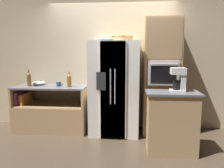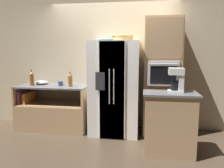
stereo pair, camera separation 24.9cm
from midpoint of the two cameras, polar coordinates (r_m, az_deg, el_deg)
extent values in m
plane|color=#4C3D2D|center=(4.30, 1.27, -12.57)|extent=(20.00, 20.00, 0.00)
cube|color=beige|center=(4.46, 2.06, 6.60)|extent=(12.00, 0.06, 2.80)
cube|color=tan|center=(4.58, -13.33, -8.12)|extent=(1.39, 0.66, 0.51)
cube|color=tan|center=(4.51, -13.45, -4.91)|extent=(1.33, 0.61, 0.02)
cube|color=tan|center=(4.77, -21.07, -2.54)|extent=(0.04, 0.66, 0.34)
cube|color=tan|center=(4.27, -5.06, -3.23)|extent=(0.04, 0.66, 0.34)
cube|color=slate|center=(4.45, -13.60, -0.56)|extent=(1.39, 0.66, 0.03)
cube|color=#934784|center=(4.72, -20.61, -3.01)|extent=(0.05, 0.43, 0.25)
cube|color=orange|center=(4.70, -19.94, -3.44)|extent=(0.05, 0.32, 0.18)
cube|color=orange|center=(4.67, -19.34, -3.30)|extent=(0.03, 0.45, 0.21)
cube|color=white|center=(4.11, 2.48, -1.02)|extent=(0.90, 0.73, 1.73)
cube|color=white|center=(3.75, 1.77, -1.94)|extent=(0.44, 0.02, 1.70)
cube|color=white|center=(3.74, 1.96, -1.94)|extent=(0.44, 0.02, 1.70)
cylinder|color=#B2B2B7|center=(3.71, 1.24, -0.68)|extent=(0.02, 0.02, 0.61)
cylinder|color=#B2B2B7|center=(3.70, 2.41, -0.70)|extent=(0.02, 0.02, 0.61)
cube|color=#2D2D33|center=(3.73, -1.23, 0.73)|extent=(0.16, 0.01, 0.31)
cube|color=tan|center=(4.15, 14.52, 1.62)|extent=(0.65, 0.60, 2.14)
cube|color=silver|center=(3.82, 15.05, 2.65)|extent=(0.53, 0.04, 0.42)
cube|color=black|center=(3.81, 15.07, 2.24)|extent=(0.44, 0.01, 0.29)
cylinder|color=#B2B2B7|center=(3.78, 15.20, 5.08)|extent=(0.47, 0.02, 0.02)
cube|color=#A68259|center=(3.83, 15.36, 11.44)|extent=(0.61, 0.01, 0.68)
cube|color=tan|center=(3.46, 16.77, -10.13)|extent=(0.73, 0.42, 0.92)
cube|color=slate|center=(3.35, 17.11, -2.42)|extent=(0.79, 0.46, 0.03)
cylinder|color=tan|center=(4.09, 4.57, 11.75)|extent=(0.39, 0.39, 0.09)
torus|color=tan|center=(4.09, 4.58, 12.38)|extent=(0.41, 0.41, 0.03)
ellipsoid|color=#668C99|center=(4.09, 0.08, 11.53)|extent=(0.32, 0.32, 0.06)
cylinder|color=brown|center=(4.55, -18.77, 1.07)|extent=(0.08, 0.08, 0.23)
cone|color=brown|center=(4.53, -18.85, 2.79)|extent=(0.08, 0.08, 0.05)
cylinder|color=brown|center=(4.53, -18.88, 3.35)|extent=(0.03, 0.03, 0.04)
cylinder|color=brown|center=(4.23, -9.19, 0.74)|extent=(0.08, 0.08, 0.21)
cone|color=brown|center=(4.21, -9.23, 2.43)|extent=(0.08, 0.08, 0.05)
cylinder|color=brown|center=(4.21, -9.24, 2.97)|extent=(0.03, 0.03, 0.03)
cylinder|color=#384C7A|center=(4.37, -11.80, 0.13)|extent=(0.09, 0.09, 0.09)
torus|color=#384C7A|center=(4.35, -11.21, 0.11)|extent=(0.06, 0.01, 0.06)
ellipsoid|color=white|center=(4.67, -16.50, 0.41)|extent=(0.26, 0.26, 0.08)
cube|color=white|center=(3.42, 18.25, -1.80)|extent=(0.22, 0.18, 0.02)
cylinder|color=black|center=(3.40, 18.05, -0.35)|extent=(0.11, 0.11, 0.15)
cube|color=white|center=(3.41, 19.54, 0.95)|extent=(0.08, 0.15, 0.36)
cube|color=white|center=(3.38, 18.48, 3.15)|extent=(0.22, 0.18, 0.10)
camera|label=1|loc=(0.12, -88.22, 0.26)|focal=35.00mm
camera|label=2|loc=(0.12, 91.78, -0.26)|focal=35.00mm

